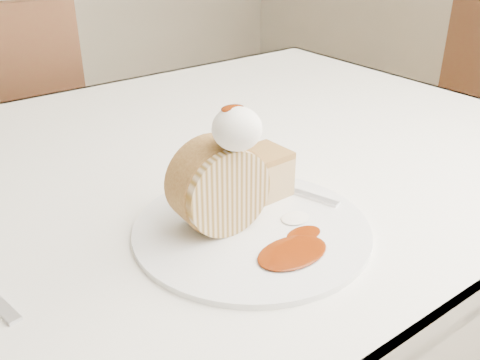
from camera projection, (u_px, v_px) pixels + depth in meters
table at (154, 222)px, 0.83m from camera, size 1.40×0.90×0.75m
plate at (252, 229)px, 0.64m from camera, size 0.29×0.29×0.01m
roulade_slice at (219, 186)px, 0.62m from camera, size 0.11×0.06×0.10m
cake_chunk at (262, 176)px, 0.70m from camera, size 0.06×0.06×0.05m
whipped_cream at (237, 129)px, 0.57m from camera, size 0.05×0.05×0.05m
caramel_drizzle at (233, 103)px, 0.56m from camera, size 0.03×0.02×0.01m
caramel_pool at (292, 252)px, 0.58m from camera, size 0.09×0.06×0.00m
fork at (297, 192)px, 0.71m from camera, size 0.07×0.17×0.00m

